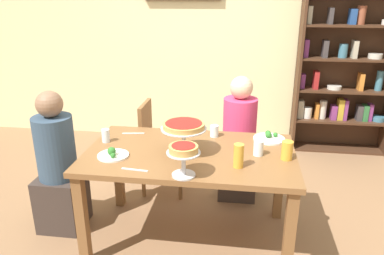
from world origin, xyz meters
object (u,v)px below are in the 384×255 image
object	(u,v)px
water_glass_clear_near	(214,131)
water_glass_clear_spare	(258,148)
deep_dish_pizza_stand	(184,128)
cutlery_fork_far	(135,170)
diner_far_right	(239,147)
salad_plate_near_diner	(113,155)
beer_glass_amber_short	(287,150)
bookshelf	(347,58)
cutlery_fork_near	(173,133)
chair_far_left	(158,143)
salad_plate_far_diner	(269,138)
diner_head_west	(59,172)
beer_glass_amber_tall	(239,156)
dining_table	(190,163)
cutlery_knife_near	(133,133)
water_glass_clear_far	(106,136)
personal_pizza_stand	(183,153)

from	to	relation	value
water_glass_clear_near	water_glass_clear_spare	distance (m)	0.46
deep_dish_pizza_stand	cutlery_fork_far	bearing A→B (deg)	-130.98
diner_far_right	salad_plate_near_diner	xyz separation A→B (m)	(-0.87, -0.88, 0.27)
salad_plate_near_diner	beer_glass_amber_short	xyz separation A→B (m)	(1.21, 0.13, 0.05)
bookshelf	cutlery_fork_near	distance (m)	2.42
chair_far_left	salad_plate_far_diner	xyz separation A→B (m)	(1.00, -0.41, 0.27)
deep_dish_pizza_stand	beer_glass_amber_short	bearing A→B (deg)	-0.54
salad_plate_near_diner	bookshelf	bearing A→B (deg)	46.75
chair_far_left	cutlery_fork_far	size ratio (longest dim) A/B	4.83
cutlery_fork_near	diner_head_west	bearing A→B (deg)	19.05
beer_glass_amber_tall	water_glass_clear_spare	bearing A→B (deg)	57.21
dining_table	beer_glass_amber_tall	world-z (taller)	beer_glass_amber_tall
diner_head_west	cutlery_fork_near	world-z (taller)	diner_head_west
beer_glass_amber_short	cutlery_knife_near	bearing A→B (deg)	164.57
cutlery_fork_far	beer_glass_amber_tall	bearing A→B (deg)	17.72
diner_head_west	beer_glass_amber_tall	bearing A→B (deg)	-8.97
water_glass_clear_near	cutlery_knife_near	bearing A→B (deg)	-177.45
salad_plate_near_diner	cutlery_fork_far	xyz separation A→B (m)	(0.21, -0.18, -0.01)
salad_plate_far_diner	cutlery_knife_near	xyz separation A→B (m)	(-1.09, -0.03, -0.01)
water_glass_clear_far	cutlery_fork_far	bearing A→B (deg)	-51.02
water_glass_clear_near	water_glass_clear_spare	world-z (taller)	water_glass_clear_spare
deep_dish_pizza_stand	salad_plate_near_diner	bearing A→B (deg)	-164.53
diner_far_right	water_glass_clear_near	xyz separation A→B (m)	(-0.20, -0.40, 0.29)
diner_far_right	dining_table	bearing A→B (deg)	-25.57
diner_head_west	deep_dish_pizza_stand	xyz separation A→B (m)	(1.01, -0.05, 0.44)
diner_far_right	personal_pizza_stand	size ratio (longest dim) A/B	5.40
diner_head_west	water_glass_clear_far	xyz separation A→B (m)	(0.39, 0.08, 0.30)
diner_head_west	personal_pizza_stand	bearing A→B (deg)	-20.30
dining_table	cutlery_fork_far	size ratio (longest dim) A/B	8.42
cutlery_fork_far	water_glass_clear_far	bearing A→B (deg)	134.78
salad_plate_near_diner	personal_pizza_stand	bearing A→B (deg)	-21.67
diner_head_west	cutlery_fork_near	xyz separation A→B (m)	(0.87, 0.33, 0.25)
diner_head_west	beer_glass_amber_tall	distance (m)	1.46
water_glass_clear_far	diner_far_right	bearing A→B (deg)	31.66
salad_plate_near_diner	beer_glass_amber_tall	world-z (taller)	beer_glass_amber_tall
salad_plate_near_diner	beer_glass_amber_tall	xyz separation A→B (m)	(0.88, -0.04, 0.06)
beer_glass_amber_tall	cutlery_knife_near	world-z (taller)	beer_glass_amber_tall
beer_glass_amber_short	cutlery_fork_far	bearing A→B (deg)	-162.76
cutlery_fork_near	water_glass_clear_near	bearing A→B (deg)	174.89
cutlery_fork_near	salad_plate_far_diner	bearing A→B (deg)	176.76
chair_far_left	water_glass_clear_far	size ratio (longest dim) A/B	8.57
cutlery_fork_far	cutlery_fork_near	bearing A→B (deg)	85.40
personal_pizza_stand	dining_table	bearing A→B (deg)	92.12
bookshelf	diner_head_west	size ratio (longest dim) A/B	1.92
beer_glass_amber_tall	water_glass_clear_spare	size ratio (longest dim) A/B	1.48
diner_far_right	water_glass_clear_near	distance (m)	0.53
dining_table	beer_glass_amber_short	distance (m)	0.70
bookshelf	salad_plate_far_diner	world-z (taller)	bookshelf
deep_dish_pizza_stand	bookshelf	bearing A→B (deg)	52.58
beer_glass_amber_short	personal_pizza_stand	bearing A→B (deg)	-152.83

